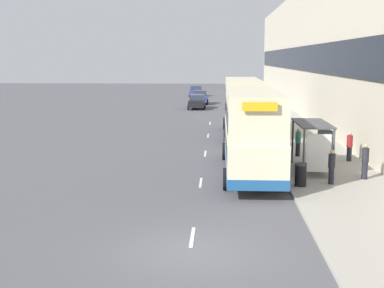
% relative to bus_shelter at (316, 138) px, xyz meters
% --- Properties ---
extents(ground_plane, '(220.00, 220.00, 0.00)m').
position_rel_bus_shelter_xyz_m(ground_plane, '(-5.77, -11.37, -1.88)').
color(ground_plane, '#515156').
extents(pavement, '(5.00, 93.00, 0.14)m').
position_rel_bus_shelter_xyz_m(pavement, '(0.73, 27.13, -1.81)').
color(pavement, '#A39E93').
rests_on(pavement, ground_plane).
extents(terrace_facade, '(3.10, 93.00, 13.01)m').
position_rel_bus_shelter_xyz_m(terrace_facade, '(4.72, 27.13, 4.62)').
color(terrace_facade, beige).
rests_on(terrace_facade, ground_plane).
extents(lane_mark_0, '(0.12, 2.00, 0.01)m').
position_rel_bus_shelter_xyz_m(lane_mark_0, '(-5.77, -10.02, -1.87)').
color(lane_mark_0, silver).
rests_on(lane_mark_0, ground_plane).
extents(lane_mark_1, '(0.12, 2.00, 0.01)m').
position_rel_bus_shelter_xyz_m(lane_mark_1, '(-5.77, -2.17, -1.87)').
color(lane_mark_1, silver).
rests_on(lane_mark_1, ground_plane).
extents(lane_mark_2, '(0.12, 2.00, 0.01)m').
position_rel_bus_shelter_xyz_m(lane_mark_2, '(-5.77, 5.68, -1.87)').
color(lane_mark_2, silver).
rests_on(lane_mark_2, ground_plane).
extents(lane_mark_3, '(0.12, 2.00, 0.01)m').
position_rel_bus_shelter_xyz_m(lane_mark_3, '(-5.77, 13.53, -1.87)').
color(lane_mark_3, silver).
rests_on(lane_mark_3, ground_plane).
extents(lane_mark_4, '(0.12, 2.00, 0.01)m').
position_rel_bus_shelter_xyz_m(lane_mark_4, '(-5.77, 21.37, -1.87)').
color(lane_mark_4, silver).
rests_on(lane_mark_4, ground_plane).
extents(bus_shelter, '(1.60, 4.20, 2.48)m').
position_rel_bus_shelter_xyz_m(bus_shelter, '(0.00, 0.00, 0.00)').
color(bus_shelter, '#4C4C51').
rests_on(bus_shelter, ground_plane).
extents(double_decker_bus_near, '(2.85, 11.27, 4.30)m').
position_rel_bus_shelter_xyz_m(double_decker_bus_near, '(-3.30, -0.01, 0.41)').
color(double_decker_bus_near, beige).
rests_on(double_decker_bus_near, ground_plane).
extents(double_decker_bus_ahead, '(2.85, 10.44, 4.30)m').
position_rel_bus_shelter_xyz_m(double_decker_bus_ahead, '(-3.17, 13.81, 0.41)').
color(double_decker_bus_ahead, beige).
rests_on(double_decker_bus_ahead, ground_plane).
extents(car_0, '(1.96, 4.01, 1.76)m').
position_rel_bus_shelter_xyz_m(car_0, '(-7.40, 42.14, -1.01)').
color(car_0, navy).
rests_on(car_0, ground_plane).
extents(car_1, '(2.03, 4.49, 1.68)m').
position_rel_bus_shelter_xyz_m(car_1, '(-8.60, 56.20, -1.04)').
color(car_1, navy).
rests_on(car_1, ground_plane).
extents(car_2, '(2.01, 4.58, 1.66)m').
position_rel_bus_shelter_xyz_m(car_2, '(-7.59, 35.55, -1.04)').
color(car_2, black).
rests_on(car_2, ground_plane).
extents(pedestrian_at_shelter, '(0.34, 0.34, 1.72)m').
position_rel_bus_shelter_xyz_m(pedestrian_at_shelter, '(2.05, -1.57, -0.86)').
color(pedestrian_at_shelter, '#23232D').
rests_on(pedestrian_at_shelter, ground_plane).
extents(pedestrian_1, '(0.33, 0.33, 1.67)m').
position_rel_bus_shelter_xyz_m(pedestrian_1, '(2.39, 2.98, -0.88)').
color(pedestrian_1, '#23232D').
rests_on(pedestrian_1, ground_plane).
extents(pedestrian_2, '(0.33, 0.33, 1.66)m').
position_rel_bus_shelter_xyz_m(pedestrian_2, '(-0.28, 4.35, -0.89)').
color(pedestrian_2, '#23232D').
rests_on(pedestrian_2, ground_plane).
extents(pedestrian_3, '(0.32, 0.32, 1.60)m').
position_rel_bus_shelter_xyz_m(pedestrian_3, '(0.25, -2.67, -0.92)').
color(pedestrian_3, '#23232D').
rests_on(pedestrian_3, ground_plane).
extents(litter_bin, '(0.55, 0.55, 1.05)m').
position_rel_bus_shelter_xyz_m(litter_bin, '(-1.22, -3.16, -1.21)').
color(litter_bin, black).
rests_on(litter_bin, ground_plane).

